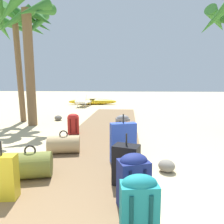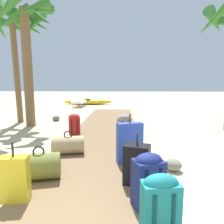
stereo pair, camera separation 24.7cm
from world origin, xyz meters
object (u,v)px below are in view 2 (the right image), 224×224
object	(u,v)px
lounge_chair	(79,101)
kayak	(88,102)
suitcase_blue	(130,143)
palm_tree_near_left	(23,26)
backpack_teal	(160,206)
suitcase_black	(137,165)
duffel_bag_tan	(68,145)
suitcase_yellow	(15,179)
backpack_red	(74,123)
duffel_bag_olive	(39,166)
backpack_orange	(133,134)
palm_tree_far_left	(15,30)
backpack_navy	(148,179)
backpack_grey	(124,125)

from	to	relation	value
lounge_chair	kayak	bearing A→B (deg)	75.22
suitcase_blue	palm_tree_near_left	size ratio (longest dim) A/B	0.20
backpack_teal	palm_tree_near_left	world-z (taller)	palm_tree_near_left
suitcase_black	duffel_bag_tan	world-z (taller)	suitcase_black
suitcase_yellow	backpack_red	xyz separation A→B (m)	(-0.02, 3.22, 0.02)
palm_tree_near_left	lounge_chair	size ratio (longest dim) A/B	2.59
suitcase_yellow	suitcase_blue	bearing A→B (deg)	42.58
backpack_red	duffel_bag_tan	xyz separation A→B (m)	(0.23, -1.57, -0.11)
suitcase_yellow	duffel_bag_olive	world-z (taller)	suitcase_yellow
suitcase_yellow	lounge_chair	world-z (taller)	suitcase_yellow
backpack_orange	duffel_bag_olive	size ratio (longest dim) A/B	0.85
suitcase_black	palm_tree_far_left	distance (m)	6.71
backpack_orange	lounge_chair	bearing A→B (deg)	108.73
palm_tree_far_left	backpack_red	bearing A→B (deg)	-38.46
backpack_teal	palm_tree_near_left	distance (m)	6.81
suitcase_blue	backpack_teal	bearing A→B (deg)	-84.23
backpack_teal	backpack_orange	bearing A→B (deg)	91.88
suitcase_blue	suitcase_yellow	world-z (taller)	suitcase_blue
lounge_chair	suitcase_blue	bearing A→B (deg)	-73.47
backpack_navy	duffel_bag_olive	distance (m)	1.58
backpack_teal	kayak	xyz separation A→B (m)	(-2.51, 12.13, -0.21)
palm_tree_near_left	lounge_chair	xyz separation A→B (m)	(0.59, 5.68, -2.91)
backpack_red	palm_tree_near_left	xyz separation A→B (m)	(-1.87, 1.36, 2.88)
backpack_navy	backpack_red	size ratio (longest dim) A/B	1.12
backpack_navy	suitcase_black	distance (m)	0.53
backpack_navy	kayak	bearing A→B (deg)	102.02
suitcase_blue	backpack_orange	distance (m)	0.84
suitcase_blue	palm_tree_far_left	bearing A→B (deg)	134.49
backpack_grey	lounge_chair	size ratio (longest dim) A/B	0.35
suitcase_black	palm_tree_near_left	bearing A→B (deg)	129.01
backpack_grey	backpack_navy	world-z (taller)	backpack_navy
suitcase_black	lounge_chair	bearing A→B (deg)	105.60
palm_tree_near_left	palm_tree_far_left	distance (m)	0.77
backpack_grey	backpack_teal	size ratio (longest dim) A/B	0.93
duffel_bag_tan	suitcase_yellow	bearing A→B (deg)	-97.18
suitcase_black	backpack_teal	bearing A→B (deg)	-83.29
backpack_grey	lounge_chair	distance (m)	7.73
suitcase_blue	suitcase_yellow	distance (m)	1.87
backpack_grey	backpack_red	size ratio (longest dim) A/B	1.03
palm_tree_far_left	kayak	size ratio (longest dim) A/B	1.25
suitcase_yellow	lounge_chair	distance (m)	10.35
suitcase_black	backpack_red	xyz separation A→B (m)	(-1.46, 2.75, 0.01)
backpack_teal	suitcase_yellow	bearing A→B (deg)	160.49
palm_tree_near_left	duffel_bag_tan	bearing A→B (deg)	-54.40
lounge_chair	suitcase_black	bearing A→B (deg)	-74.40
palm_tree_far_left	lounge_chair	bearing A→B (deg)	77.61
backpack_grey	suitcase_yellow	bearing A→B (deg)	-113.78
backpack_teal	duffel_bag_tan	distance (m)	2.59
backpack_teal	lounge_chair	xyz separation A→B (m)	(-2.86, 10.82, -0.07)
palm_tree_far_left	lounge_chair	distance (m)	6.01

